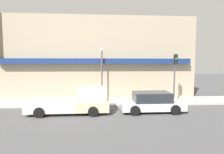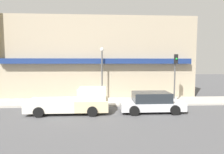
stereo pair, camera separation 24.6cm
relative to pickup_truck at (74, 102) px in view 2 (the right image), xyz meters
name	(u,v)px [view 2 (the right image)]	position (x,y,z in m)	size (l,w,h in m)	color
ground_plane	(97,107)	(1.56, 1.60, -0.79)	(80.00, 80.00, 0.00)	#4C4C4F
sidewalk	(97,102)	(1.56, 3.16, -0.72)	(36.00, 3.11, 0.14)	#ADA89E
building	(98,58)	(1.55, 6.19, 3.32)	(19.80, 3.80, 9.13)	tan
pickup_truck	(74,102)	(0.00, 0.00, 0.00)	(5.67, 2.16, 1.80)	beige
parked_car	(151,102)	(5.60, 0.00, -0.08)	(4.55, 2.09, 1.45)	silver
fire_hydrant	(93,100)	(1.22, 2.07, -0.29)	(0.18, 0.18, 0.71)	#196633
street_lamp	(102,67)	(2.00, 3.80, 2.45)	(0.36, 0.36, 4.86)	#4C4C4C
traffic_light	(175,70)	(8.33, 2.32, 2.20)	(0.28, 0.42, 4.18)	#4C4C4C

